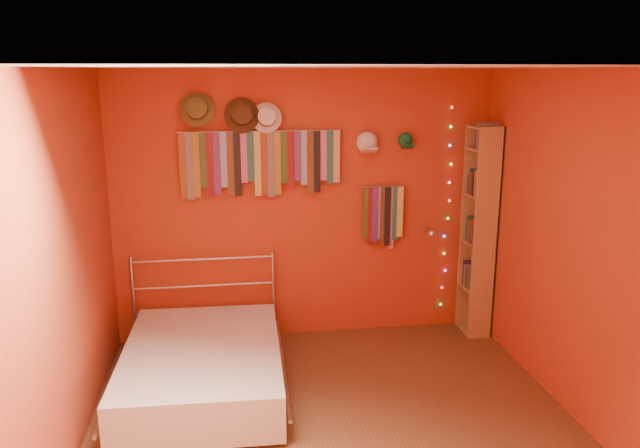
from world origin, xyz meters
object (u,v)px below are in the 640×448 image
tie_rack (259,160)px  bookshelf (483,230)px  reading_lamp (430,233)px  bed (203,367)px

tie_rack → bookshelf: 2.19m
reading_lamp → bookshelf: (0.52, 0.02, 0.00)m
tie_rack → bed: 1.85m
reading_lamp → tie_rack: bearing=173.7°
bookshelf → bed: bookshelf is taller
reading_lamp → bed: reading_lamp is taller
bookshelf → bed: (-2.61, -0.79, -0.81)m
tie_rack → reading_lamp: size_ratio=4.73×
bookshelf → tie_rack: bearing=175.7°
tie_rack → bookshelf: bearing=-4.3°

